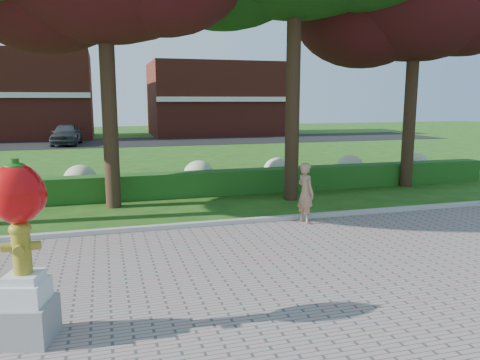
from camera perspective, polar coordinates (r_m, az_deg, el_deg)
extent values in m
plane|color=#224B12|center=(9.04, -1.14, -10.78)|extent=(100.00, 100.00, 0.00)
cube|color=#ADADA5|center=(11.80, -4.98, -5.48)|extent=(40.00, 0.18, 0.15)
cube|color=#154814|center=(15.58, -7.90, -0.57)|extent=(24.00, 0.70, 0.80)
ellipsoid|color=#BDBF92|center=(16.40, -18.86, 0.05)|extent=(1.10, 1.10, 0.99)
ellipsoid|color=#BDBF92|center=(16.69, -5.03, 0.70)|extent=(1.10, 1.10, 0.99)
ellipsoid|color=#BDBF92|center=(17.52, 4.64, 1.14)|extent=(1.10, 1.10, 0.99)
ellipsoid|color=#BDBF92|center=(18.79, 13.22, 1.50)|extent=(1.10, 1.10, 0.99)
ellipsoid|color=#BDBF92|center=(20.43, 20.57, 1.78)|extent=(1.10, 1.10, 0.99)
cube|color=black|center=(36.38, -12.81, 4.56)|extent=(50.00, 8.00, 0.02)
cube|color=maroon|center=(42.89, -27.15, 9.16)|extent=(14.00, 8.00, 7.00)
cube|color=maroon|center=(43.39, -2.74, 9.81)|extent=(12.00, 8.00, 6.40)
cylinder|color=black|center=(14.17, -15.67, 9.05)|extent=(0.44, 0.44, 6.16)
cylinder|color=black|center=(14.82, 6.48, 11.52)|extent=(0.44, 0.44, 7.28)
cylinder|color=black|center=(18.16, 20.04, 8.46)|extent=(0.44, 0.44, 5.88)
ellipsoid|color=black|center=(18.27, 14.82, 19.33)|extent=(5.04, 5.04, 4.03)
ellipsoid|color=black|center=(18.88, 25.71, 19.04)|extent=(4.62, 4.62, 3.70)
cube|color=gray|center=(6.99, -24.48, -15.41)|extent=(0.80, 0.80, 0.53)
cube|color=silver|center=(6.83, -24.73, -12.27)|extent=(0.65, 0.65, 0.30)
cube|color=silver|center=(6.76, -24.85, -10.69)|extent=(0.52, 0.52, 0.11)
cylinder|color=olive|center=(6.65, -25.07, -7.87)|extent=(0.23, 0.23, 0.59)
ellipsoid|color=olive|center=(6.57, -25.25, -5.40)|extent=(0.27, 0.27, 0.19)
cylinder|color=olive|center=(6.66, -26.55, -7.38)|extent=(0.13, 0.12, 0.12)
cylinder|color=olive|center=(6.61, -23.65, -7.30)|extent=(0.13, 0.12, 0.12)
cylinder|color=olive|center=(6.48, -25.31, -7.74)|extent=(0.13, 0.13, 0.13)
cylinder|color=olive|center=(6.55, -25.31, -4.69)|extent=(0.08, 0.08, 0.05)
ellipsoid|color=#BB090B|center=(6.47, -25.55, -1.52)|extent=(0.66, 0.59, 0.77)
ellipsoid|color=#BB090B|center=(6.51, -27.18, -1.77)|extent=(0.33, 0.33, 0.49)
ellipsoid|color=#BB090B|center=(6.45, -23.87, -1.63)|extent=(0.33, 0.33, 0.49)
cylinder|color=#1B5212|center=(6.42, -25.79, 1.82)|extent=(0.11, 0.11, 0.13)
ellipsoid|color=#1B5212|center=(6.42, -25.77, 1.54)|extent=(0.25, 0.25, 0.08)
imported|color=#A37A5D|center=(12.07, 8.00, -1.57)|extent=(0.48, 0.63, 1.56)
imported|color=#3C3E44|center=(35.28, -20.40, 5.28)|extent=(2.14, 4.56, 1.51)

